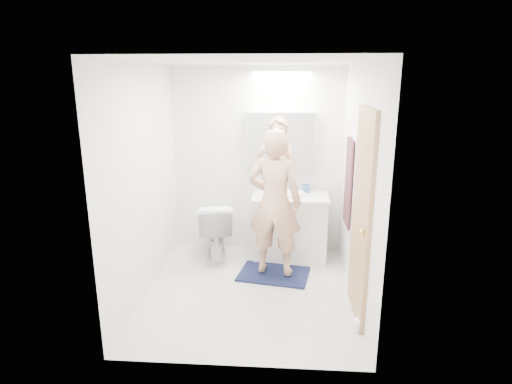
# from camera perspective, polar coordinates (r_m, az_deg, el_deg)

# --- Properties ---
(floor) EXTENTS (2.50, 2.50, 0.00)m
(floor) POSITION_cam_1_polar(r_m,az_deg,el_deg) (4.74, -0.84, -13.15)
(floor) COLOR silver
(floor) RESTS_ON ground
(ceiling) EXTENTS (2.50, 2.50, 0.00)m
(ceiling) POSITION_cam_1_polar(r_m,az_deg,el_deg) (4.17, -0.97, 17.27)
(ceiling) COLOR white
(ceiling) RESTS_ON floor
(wall_back) EXTENTS (2.50, 0.00, 2.50)m
(wall_back) POSITION_cam_1_polar(r_m,az_deg,el_deg) (5.51, 0.20, 4.24)
(wall_back) COLOR white
(wall_back) RESTS_ON floor
(wall_front) EXTENTS (2.50, 0.00, 2.50)m
(wall_front) POSITION_cam_1_polar(r_m,az_deg,el_deg) (3.11, -2.85, -4.57)
(wall_front) COLOR white
(wall_front) RESTS_ON floor
(wall_left) EXTENTS (0.00, 2.50, 2.50)m
(wall_left) POSITION_cam_1_polar(r_m,az_deg,el_deg) (4.52, -14.92, 1.27)
(wall_left) COLOR white
(wall_left) RESTS_ON floor
(wall_right) EXTENTS (0.00, 2.50, 2.50)m
(wall_right) POSITION_cam_1_polar(r_m,az_deg,el_deg) (4.35, 13.71, 0.79)
(wall_right) COLOR white
(wall_right) RESTS_ON floor
(vanity_cabinet) EXTENTS (0.90, 0.55, 0.78)m
(vanity_cabinet) POSITION_cam_1_polar(r_m,az_deg,el_deg) (5.44, 4.59, -4.81)
(vanity_cabinet) COLOR white
(vanity_cabinet) RESTS_ON floor
(countertop) EXTENTS (0.95, 0.58, 0.04)m
(countertop) POSITION_cam_1_polar(r_m,az_deg,el_deg) (5.32, 4.69, -0.66)
(countertop) COLOR white
(countertop) RESTS_ON vanity_cabinet
(sink_basin) EXTENTS (0.36, 0.36, 0.03)m
(sink_basin) POSITION_cam_1_polar(r_m,az_deg,el_deg) (5.34, 4.69, -0.21)
(sink_basin) COLOR white
(sink_basin) RESTS_ON countertop
(faucet) EXTENTS (0.02, 0.02, 0.16)m
(faucet) POSITION_cam_1_polar(r_m,az_deg,el_deg) (5.51, 4.69, 0.97)
(faucet) COLOR silver
(faucet) RESTS_ON countertop
(medicine_cabinet) EXTENTS (0.88, 0.14, 0.70)m
(medicine_cabinet) POSITION_cam_1_polar(r_m,az_deg,el_deg) (5.38, 3.37, 7.18)
(medicine_cabinet) COLOR white
(medicine_cabinet) RESTS_ON wall_back
(mirror_panel) EXTENTS (0.84, 0.01, 0.66)m
(mirror_panel) POSITION_cam_1_polar(r_m,az_deg,el_deg) (5.30, 3.36, 7.06)
(mirror_panel) COLOR silver
(mirror_panel) RESTS_ON medicine_cabinet
(toilet) EXTENTS (0.55, 0.81, 0.76)m
(toilet) POSITION_cam_1_polar(r_m,az_deg,el_deg) (5.41, -5.49, -5.09)
(toilet) COLOR white
(toilet) RESTS_ON floor
(bath_rug) EXTENTS (0.88, 0.68, 0.02)m
(bath_rug) POSITION_cam_1_polar(r_m,az_deg,el_deg) (5.07, 2.41, -11.00)
(bath_rug) COLOR #12203A
(bath_rug) RESTS_ON floor
(person) EXTENTS (0.67, 0.50, 1.68)m
(person) POSITION_cam_1_polar(r_m,az_deg,el_deg) (4.75, 2.53, -1.47)
(person) COLOR tan
(person) RESTS_ON bath_rug
(door) EXTENTS (0.04, 0.80, 2.00)m
(door) POSITION_cam_1_polar(r_m,az_deg,el_deg) (4.07, 14.05, -3.16)
(door) COLOR tan
(door) RESTS_ON wall_right
(door_knob) EXTENTS (0.06, 0.06, 0.06)m
(door_knob) POSITION_cam_1_polar(r_m,az_deg,el_deg) (3.80, 14.16, -5.29)
(door_knob) COLOR gold
(door_knob) RESTS_ON door
(towel) EXTENTS (0.02, 0.42, 1.00)m
(towel) POSITION_cam_1_polar(r_m,az_deg,el_deg) (4.89, 12.35, 1.27)
(towel) COLOR #142840
(towel) RESTS_ON wall_right
(towel_hook) EXTENTS (0.07, 0.02, 0.02)m
(towel_hook) POSITION_cam_1_polar(r_m,az_deg,el_deg) (4.80, 12.55, 7.31)
(towel_hook) COLOR silver
(towel_hook) RESTS_ON wall_right
(soap_bottle_a) EXTENTS (0.11, 0.11, 0.21)m
(soap_bottle_a) POSITION_cam_1_polar(r_m,az_deg,el_deg) (5.43, 2.04, 1.09)
(soap_bottle_a) COLOR #F2E99C
(soap_bottle_a) RESTS_ON countertop
(soap_bottle_b) EXTENTS (0.09, 0.09, 0.17)m
(soap_bottle_b) POSITION_cam_1_polar(r_m,az_deg,el_deg) (5.46, 3.01, 0.97)
(soap_bottle_b) COLOR #5480B4
(soap_bottle_b) RESTS_ON countertop
(toothbrush_cup) EXTENTS (0.12, 0.12, 0.10)m
(toothbrush_cup) POSITION_cam_1_polar(r_m,az_deg,el_deg) (5.46, 6.79, 0.48)
(toothbrush_cup) COLOR #3D61B7
(toothbrush_cup) RESTS_ON countertop
(toilet_paper_roll) EXTENTS (0.11, 0.11, 0.10)m
(toilet_paper_roll) POSITION_cam_1_polar(r_m,az_deg,el_deg) (4.18, 13.59, -17.06)
(toilet_paper_roll) COLOR white
(toilet_paper_roll) RESTS_ON floor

